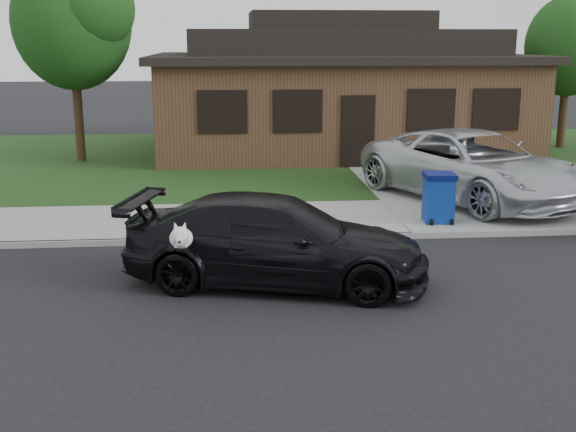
{
  "coord_description": "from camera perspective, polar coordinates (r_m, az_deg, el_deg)",
  "views": [
    {
      "loc": [
        0.05,
        -10.18,
        3.9
      ],
      "look_at": [
        1.05,
        1.14,
        1.1
      ],
      "focal_mm": 45.0,
      "sensor_mm": 36.0,
      "label": 1
    }
  ],
  "objects": [
    {
      "name": "house",
      "position": [
        25.55,
        3.92,
        9.85
      ],
      "size": [
        12.6,
        8.6,
        4.65
      ],
      "color": "#422B1C",
      "rests_on": "ground"
    },
    {
      "name": "ground",
      "position": [
        10.9,
        -5.02,
        -7.17
      ],
      "size": [
        120.0,
        120.0,
        0.0
      ],
      "primitive_type": "plane",
      "color": "black",
      "rests_on": "ground"
    },
    {
      "name": "tree_1",
      "position": [
        27.39,
        21.69,
        12.51
      ],
      "size": [
        3.15,
        3.0,
        5.25
      ],
      "color": "#332114",
      "rests_on": "ground"
    },
    {
      "name": "tree_0",
      "position": [
        23.48,
        -16.36,
        14.72
      ],
      "size": [
        3.78,
        3.6,
        6.34
      ],
      "color": "#332114",
      "rests_on": "ground"
    },
    {
      "name": "recycling_bin",
      "position": [
        15.46,
        11.81,
        1.43
      ],
      "size": [
        0.69,
        0.71,
        1.06
      ],
      "rotation": [
        0.0,
        0.0,
        -0.08
      ],
      "color": "navy",
      "rests_on": "sidewalk"
    },
    {
      "name": "sidewalk",
      "position": [
        15.66,
        -5.08,
        -0.41
      ],
      "size": [
        60.0,
        3.0,
        0.12
      ],
      "primitive_type": "cube",
      "color": "gray",
      "rests_on": "ground"
    },
    {
      "name": "minivan",
      "position": [
        17.71,
        14.34,
        3.86
      ],
      "size": [
        4.94,
        6.5,
        1.64
      ],
      "primitive_type": "imported",
      "rotation": [
        0.0,
        0.0,
        0.43
      ],
      "color": "silver",
      "rests_on": "driveway"
    },
    {
      "name": "driveway",
      "position": [
        21.38,
        11.21,
        3.26
      ],
      "size": [
        4.5,
        13.0,
        0.14
      ],
      "primitive_type": "cube",
      "color": "gray",
      "rests_on": "ground"
    },
    {
      "name": "sedan",
      "position": [
        11.69,
        -0.96,
        -1.98
      ],
      "size": [
        5.25,
        3.14,
        1.43
      ],
      "rotation": [
        0.0,
        0.0,
        1.32
      ],
      "color": "black",
      "rests_on": "ground"
    },
    {
      "name": "curb",
      "position": [
        14.21,
        -5.07,
        -1.89
      ],
      "size": [
        60.0,
        0.12,
        0.12
      ],
      "primitive_type": "cube",
      "color": "gray",
      "rests_on": "ground"
    },
    {
      "name": "lawn",
      "position": [
        23.5,
        -5.11,
        4.4
      ],
      "size": [
        60.0,
        13.0,
        0.13
      ],
      "primitive_type": "cube",
      "color": "#193814",
      "rests_on": "ground"
    }
  ]
}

